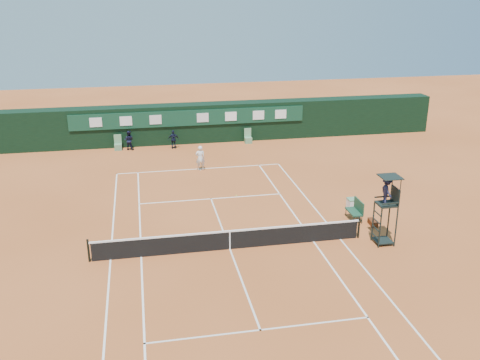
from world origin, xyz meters
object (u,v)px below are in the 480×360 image
tennis_net (230,239)px  player_bench (356,209)px  player (200,158)px  cooler (353,204)px  umpire_chair (387,196)px

tennis_net → player_bench: 7.42m
tennis_net → player: (0.02, 11.64, 0.34)m
tennis_net → cooler: tennis_net is taller
player → player_bench: bearing=128.2°
umpire_chair → cooler: bearing=87.9°
tennis_net → player_bench: size_ratio=10.75×
cooler → tennis_net: bearing=-155.7°
umpire_chair → player_bench: bearing=93.9°
umpire_chair → cooler: umpire_chair is taller
player_bench → player: bearing=126.6°
umpire_chair → player: 14.50m
umpire_chair → player: umpire_chair is taller
cooler → player_bench: bearing=-105.0°
umpire_chair → player_bench: umpire_chair is taller
tennis_net → player: player is taller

